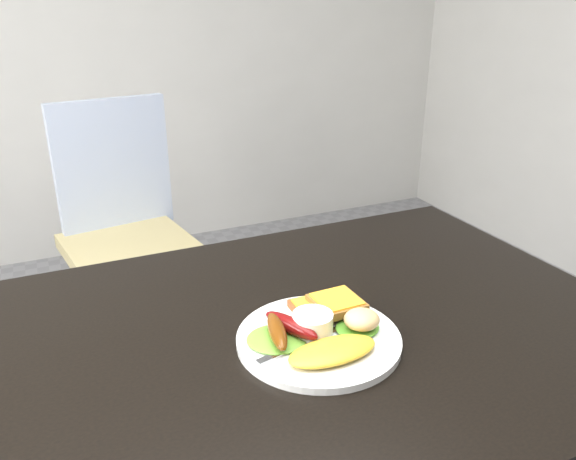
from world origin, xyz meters
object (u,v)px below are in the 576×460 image
object	(u,v)px
dining_chair	(129,248)
person	(170,209)
plate	(319,339)
dining_table	(291,340)

from	to	relation	value
dining_chair	person	xyz separation A→B (m)	(0.03, -0.62, 0.35)
person	plate	bearing A→B (deg)	123.63
person	dining_chair	bearing A→B (deg)	-63.60
dining_table	dining_chair	xyz separation A→B (m)	(-0.10, 1.15, -0.28)
plate	dining_table	bearing A→B (deg)	116.01
person	plate	xyz separation A→B (m)	(0.10, -0.58, -0.04)
dining_table	person	world-z (taller)	person
dining_table	dining_chair	size ratio (longest dim) A/B	2.90
dining_table	person	xyz separation A→B (m)	(-0.08, 0.53, 0.07)
dining_chair	person	distance (m)	0.71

